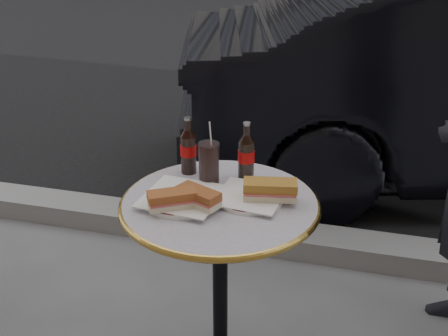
% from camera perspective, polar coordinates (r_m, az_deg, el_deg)
% --- Properties ---
extents(asphalt_road, '(40.00, 8.00, 0.00)m').
position_cam_1_polar(asphalt_road, '(6.66, 11.14, 11.20)').
color(asphalt_road, black).
rests_on(asphalt_road, ground).
extents(curb, '(40.00, 0.20, 0.12)m').
position_cam_1_polar(curb, '(2.84, 4.42, -7.04)').
color(curb, gray).
rests_on(curb, ground).
extents(bistro_table, '(0.62, 0.62, 0.73)m').
position_cam_1_polar(bistro_table, '(1.93, -0.39, -12.90)').
color(bistro_table, '#BAB2C4').
rests_on(bistro_table, ground).
extents(plate_left, '(0.30, 0.30, 0.01)m').
position_cam_1_polar(plate_left, '(1.73, -4.23, -3.12)').
color(plate_left, white).
rests_on(plate_left, bistro_table).
extents(plate_right, '(0.26, 0.26, 0.01)m').
position_cam_1_polar(plate_right, '(1.74, 2.64, -3.04)').
color(plate_right, white).
rests_on(plate_right, bistro_table).
extents(sandwich_left_a, '(0.16, 0.13, 0.05)m').
position_cam_1_polar(sandwich_left_a, '(1.66, -5.28, -3.28)').
color(sandwich_left_a, '#9E5328').
rests_on(sandwich_left_a, plate_left).
extents(sandwich_left_b, '(0.15, 0.11, 0.05)m').
position_cam_1_polar(sandwich_left_b, '(1.67, -2.60, -3.03)').
color(sandwich_left_b, brown).
rests_on(sandwich_left_b, plate_left).
extents(sandwich_right, '(0.17, 0.10, 0.06)m').
position_cam_1_polar(sandwich_right, '(1.71, 4.70, -2.33)').
color(sandwich_right, '#AB722B').
rests_on(sandwich_right, plate_right).
extents(cola_bottle_left, '(0.06, 0.06, 0.20)m').
position_cam_1_polar(cola_bottle_left, '(1.87, -3.66, 2.33)').
color(cola_bottle_left, black).
rests_on(cola_bottle_left, bistro_table).
extents(cola_bottle_right, '(0.07, 0.07, 0.20)m').
position_cam_1_polar(cola_bottle_right, '(1.83, 2.29, 1.74)').
color(cola_bottle_right, black).
rests_on(cola_bottle_right, bistro_table).
extents(cola_glass, '(0.08, 0.08, 0.14)m').
position_cam_1_polar(cola_glass, '(1.81, -1.55, 0.49)').
color(cola_glass, black).
rests_on(cola_glass, bistro_table).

